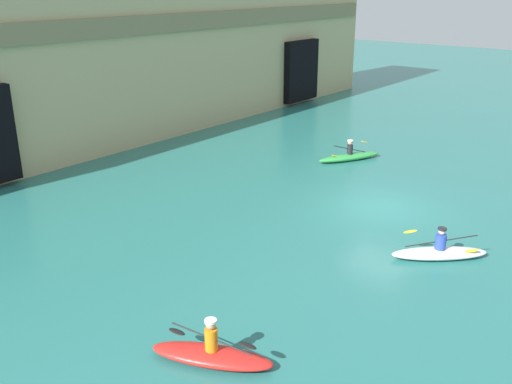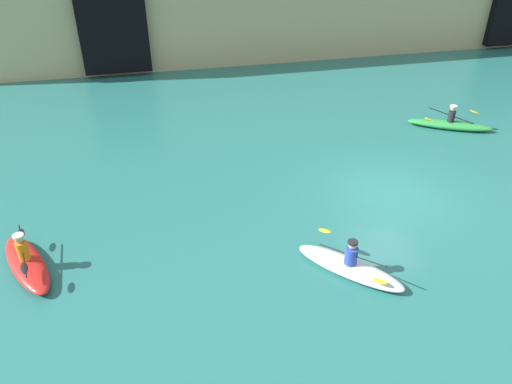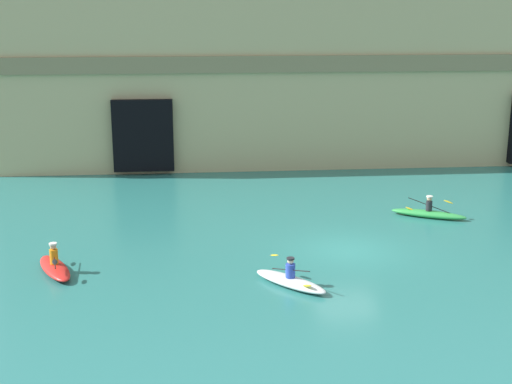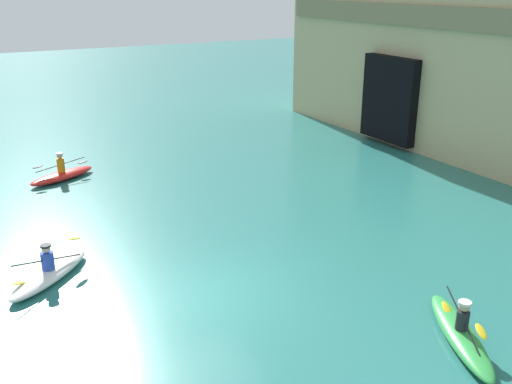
# 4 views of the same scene
# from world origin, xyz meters

# --- Properties ---
(ground_plane) EXTENTS (120.00, 120.00, 0.00)m
(ground_plane) POSITION_xyz_m (0.00, 0.00, 0.00)
(ground_plane) COLOR #28706B
(cliff_bluff) EXTENTS (40.45, 5.73, 11.12)m
(cliff_bluff) POSITION_xyz_m (2.33, 16.72, 5.54)
(cliff_bluff) COLOR tan
(cliff_bluff) RESTS_ON ground
(kayak_green) EXTENTS (3.36, 2.19, 1.03)m
(kayak_green) POSITION_xyz_m (4.71, 4.14, 0.20)
(kayak_green) COLOR green
(kayak_green) RESTS_ON ground
(kayak_red) EXTENTS (1.96, 3.01, 1.15)m
(kayak_red) POSITION_xyz_m (-11.28, -1.39, 0.22)
(kayak_red) COLOR red
(kayak_red) RESTS_ON ground
(kayak_white) EXTENTS (2.67, 2.83, 1.05)m
(kayak_white) POSITION_xyz_m (-2.81, -3.45, 0.21)
(kayak_white) COLOR white
(kayak_white) RESTS_ON ground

